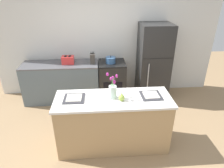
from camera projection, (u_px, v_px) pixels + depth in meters
ground_plane at (113, 143)px, 3.45m from camera, size 10.00×10.00×0.00m
back_wall at (106, 38)px, 4.64m from camera, size 5.20×0.08×2.70m
kitchen_island at (113, 122)px, 3.25m from camera, size 1.80×0.66×0.91m
back_counter at (62, 82)px, 4.61m from camera, size 1.68×0.60×0.90m
stove_range at (112, 80)px, 4.69m from camera, size 0.60×0.61×0.90m
refrigerator at (153, 63)px, 4.56m from camera, size 0.68×0.67×1.74m
flower_vase at (113, 90)px, 3.00m from camera, size 0.17×0.15×0.40m
pear_figurine at (122, 97)px, 2.96m from camera, size 0.09×0.09×0.15m
plate_setting_left at (74, 98)px, 3.03m from camera, size 0.32×0.32×0.02m
plate_setting_right at (151, 95)px, 3.11m from camera, size 0.32×0.32×0.02m
toaster at (68, 60)px, 4.39m from camera, size 0.28×0.18×0.17m
cooking_pot at (111, 60)px, 4.44m from camera, size 0.23×0.23×0.15m
knife_block at (93, 59)px, 4.38m from camera, size 0.10×0.14×0.27m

